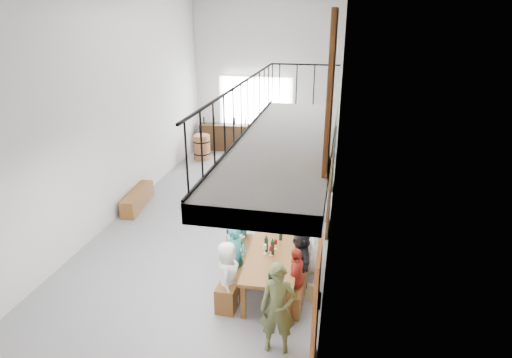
% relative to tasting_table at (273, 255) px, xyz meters
% --- Properties ---
extents(floor, '(12.00, 12.00, 0.00)m').
position_rel_tasting_table_xyz_m(floor, '(-1.77, 2.91, -0.71)').
color(floor, slate).
rests_on(floor, ground).
extents(room_walls, '(12.00, 12.00, 12.00)m').
position_rel_tasting_table_xyz_m(room_walls, '(-1.77, 2.91, 2.85)').
color(room_walls, silver).
rests_on(room_walls, ground).
extents(gateway_portal, '(2.80, 0.08, 2.80)m').
position_rel_tasting_table_xyz_m(gateway_portal, '(-2.17, 8.85, 0.69)').
color(gateway_portal, white).
rests_on(gateway_portal, ground).
extents(right_wall_decor, '(0.07, 8.28, 5.07)m').
position_rel_tasting_table_xyz_m(right_wall_decor, '(0.93, 1.04, 1.04)').
color(right_wall_decor, '#905016').
rests_on(right_wall_decor, ground).
extents(balcony, '(1.52, 5.62, 4.00)m').
position_rel_tasting_table_xyz_m(balcony, '(0.21, -0.22, 2.26)').
color(balcony, white).
rests_on(balcony, ground).
extents(tasting_table, '(1.05, 2.35, 0.79)m').
position_rel_tasting_table_xyz_m(tasting_table, '(0.00, 0.00, 0.00)').
color(tasting_table, brown).
rests_on(tasting_table, ground).
extents(bench_inner, '(0.43, 2.17, 0.50)m').
position_rel_tasting_table_xyz_m(bench_inner, '(-0.66, 0.02, -0.46)').
color(bench_inner, brown).
rests_on(bench_inner, ground).
extents(bench_wall, '(0.32, 2.00, 0.46)m').
position_rel_tasting_table_xyz_m(bench_wall, '(0.52, 0.06, -0.48)').
color(bench_wall, brown).
rests_on(bench_wall, ground).
extents(tableware, '(0.28, 1.01, 0.35)m').
position_rel_tasting_table_xyz_m(tableware, '(-0.04, 0.13, 0.23)').
color(tableware, black).
rests_on(tableware, tasting_table).
extents(side_bench, '(0.54, 1.70, 0.47)m').
position_rel_tasting_table_xyz_m(side_bench, '(-4.27, 2.91, -0.47)').
color(side_bench, brown).
rests_on(side_bench, ground).
extents(oak_barrel, '(0.62, 0.62, 0.91)m').
position_rel_tasting_table_xyz_m(oak_barrel, '(-3.84, 7.24, -0.25)').
color(oak_barrel, brown).
rests_on(oak_barrel, ground).
extents(serving_counter, '(1.95, 0.75, 1.01)m').
position_rel_tasting_table_xyz_m(serving_counter, '(-3.33, 8.56, -0.20)').
color(serving_counter, '#38210F').
rests_on(serving_counter, ground).
extents(counter_bottles, '(1.65, 0.27, 0.28)m').
position_rel_tasting_table_xyz_m(counter_bottles, '(-3.33, 8.55, 0.44)').
color(counter_bottles, black).
rests_on(counter_bottles, serving_counter).
extents(guest_left_a, '(0.46, 0.66, 1.29)m').
position_rel_tasting_table_xyz_m(guest_left_a, '(-0.70, -0.73, -0.06)').
color(guest_left_a, white).
rests_on(guest_left_a, ground).
extents(guest_left_b, '(0.47, 0.57, 1.33)m').
position_rel_tasting_table_xyz_m(guest_left_b, '(-0.69, -0.17, -0.04)').
color(guest_left_b, teal).
rests_on(guest_left_b, ground).
extents(guest_left_c, '(0.63, 0.73, 1.28)m').
position_rel_tasting_table_xyz_m(guest_left_c, '(-0.82, 0.34, -0.07)').
color(guest_left_c, white).
rests_on(guest_left_c, ground).
extents(guest_left_d, '(0.53, 0.87, 1.30)m').
position_rel_tasting_table_xyz_m(guest_left_d, '(-0.79, 0.98, -0.05)').
color(guest_left_d, teal).
rests_on(guest_left_d, ground).
extents(guest_right_a, '(0.40, 0.74, 1.20)m').
position_rel_tasting_table_xyz_m(guest_right_a, '(0.50, -0.51, -0.11)').
color(guest_right_a, '#A8271C').
rests_on(guest_right_a, ground).
extents(guest_right_b, '(0.79, 1.18, 1.22)m').
position_rel_tasting_table_xyz_m(guest_right_b, '(0.51, 0.18, -0.10)').
color(guest_right_b, black).
rests_on(guest_right_b, ground).
extents(guest_right_c, '(0.55, 0.66, 1.15)m').
position_rel_tasting_table_xyz_m(guest_right_c, '(0.65, 0.75, -0.13)').
color(guest_right_c, white).
rests_on(guest_right_c, ground).
extents(host_standing, '(0.59, 0.42, 1.55)m').
position_rel_tasting_table_xyz_m(host_standing, '(0.35, -1.63, 0.07)').
color(host_standing, '#515832').
rests_on(host_standing, ground).
extents(potted_plant, '(0.46, 0.41, 0.45)m').
position_rel_tasting_table_xyz_m(potted_plant, '(0.68, 3.49, -0.48)').
color(potted_plant, '#154319').
rests_on(potted_plant, ground).
extents(bicycle_near, '(1.90, 0.98, 0.95)m').
position_rel_tasting_table_xyz_m(bicycle_near, '(-0.56, 8.45, -0.23)').
color(bicycle_near, black).
rests_on(bicycle_near, ground).
extents(bicycle_far, '(1.72, 0.80, 1.00)m').
position_rel_tasting_table_xyz_m(bicycle_far, '(-0.79, 8.02, -0.21)').
color(bicycle_far, black).
rests_on(bicycle_far, ground).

